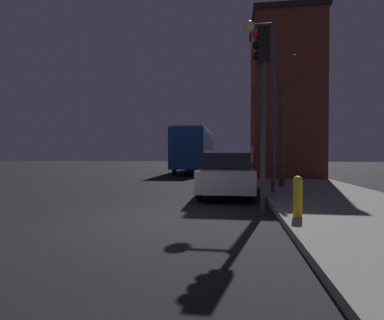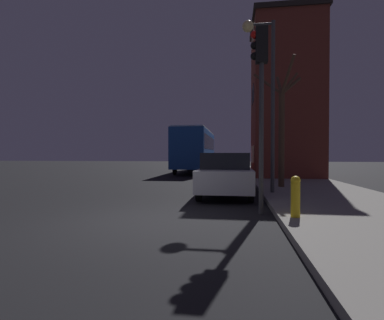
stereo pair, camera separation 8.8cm
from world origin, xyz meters
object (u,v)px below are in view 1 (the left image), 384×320
at_px(streetlamp, 264,75).
at_px(car_near_lane, 227,174).
at_px(bus, 195,147).
at_px(traffic_light, 262,81).
at_px(car_mid_lane, 226,165).
at_px(fire_hydrant, 298,195).
at_px(bare_tree, 282,122).

bearing_deg(streetlamp, car_near_lane, -177.42).
bearing_deg(bus, streetlamp, -72.99).
distance_m(traffic_light, car_mid_lane, 11.84).
relative_size(traffic_light, fire_hydrant, 5.23).
xyz_separation_m(bus, car_near_lane, (3.01, -14.30, -1.32)).
distance_m(bare_tree, car_mid_lane, 6.85).
xyz_separation_m(streetlamp, bare_tree, (0.96, 2.09, -1.50)).
bearing_deg(car_near_lane, car_mid_lane, 91.34).
distance_m(traffic_light, bare_tree, 5.66).
xyz_separation_m(streetlamp, car_mid_lane, (-1.54, 8.12, -3.57)).
relative_size(bare_tree, car_mid_lane, 1.17).
bearing_deg(fire_hydrant, car_mid_lane, 98.37).
bearing_deg(bus, bare_tree, -66.37).
relative_size(streetlamp, car_near_lane, 1.35).
xyz_separation_m(streetlamp, bus, (-4.36, 14.24, -2.28)).
xyz_separation_m(traffic_light, bare_tree, (1.35, 5.48, -0.47)).
height_order(bare_tree, car_mid_lane, bare_tree).
height_order(traffic_light, car_near_lane, traffic_light).
distance_m(streetlamp, traffic_light, 3.57).
bearing_deg(fire_hydrant, car_near_lane, 110.89).
distance_m(bare_tree, bus, 13.29).
bearing_deg(fire_hydrant, traffic_light, 124.95).
bearing_deg(streetlamp, fire_hydrant, -86.10).
xyz_separation_m(bus, car_mid_lane, (2.82, -6.13, -1.29)).
height_order(streetlamp, car_near_lane, streetlamp).
height_order(bare_tree, fire_hydrant, bare_tree).
xyz_separation_m(bare_tree, bus, (-5.32, 12.15, -0.78)).
relative_size(streetlamp, car_mid_lane, 1.37).
bearing_deg(bus, car_mid_lane, -65.30).
xyz_separation_m(car_mid_lane, fire_hydrant, (1.84, -12.49, -0.22)).
bearing_deg(traffic_light, car_mid_lane, 95.71).
height_order(bare_tree, car_near_lane, bare_tree).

